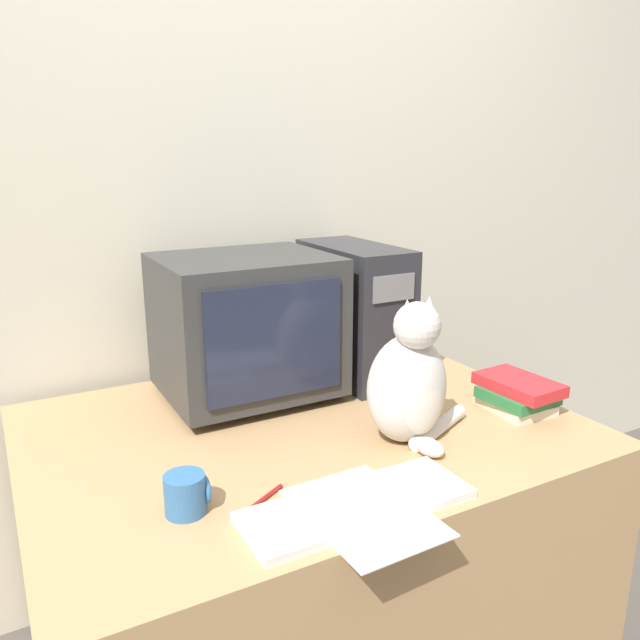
{
  "coord_description": "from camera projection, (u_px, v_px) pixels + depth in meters",
  "views": [
    {
      "loc": [
        -0.65,
        -0.78,
        1.38
      ],
      "look_at": [
        0.06,
        0.52,
        0.98
      ],
      "focal_mm": 35.0,
      "sensor_mm": 36.0,
      "label": 1
    }
  ],
  "objects": [
    {
      "name": "keyboard",
      "position": [
        357.0,
        504.0,
        1.18
      ],
      "size": [
        0.45,
        0.16,
        0.02
      ],
      "color": "silver",
      "rests_on": "desk"
    },
    {
      "name": "paper_sheet",
      "position": [
        364.0,
        512.0,
        1.17
      ],
      "size": [
        0.22,
        0.3,
        0.0
      ],
      "color": "white",
      "rests_on": "desk"
    },
    {
      "name": "computer_tower",
      "position": [
        354.0,
        311.0,
        1.85
      ],
      "size": [
        0.19,
        0.4,
        0.39
      ],
      "color": "#28282D",
      "rests_on": "desk"
    },
    {
      "name": "book_stack",
      "position": [
        517.0,
        394.0,
        1.62
      ],
      "size": [
        0.16,
        0.22,
        0.09
      ],
      "color": "beige",
      "rests_on": "desk"
    },
    {
      "name": "cat",
      "position": [
        410.0,
        384.0,
        1.42
      ],
      "size": [
        0.31,
        0.21,
        0.35
      ],
      "rotation": [
        0.0,
        0.0,
        0.03
      ],
      "color": "silver",
      "rests_on": "desk"
    },
    {
      "name": "mug",
      "position": [
        186.0,
        494.0,
        1.16
      ],
      "size": [
        0.08,
        0.08,
        0.08
      ],
      "color": "#33669E",
      "rests_on": "desk"
    },
    {
      "name": "wall_back",
      "position": [
        218.0,
        197.0,
        1.88
      ],
      "size": [
        7.0,
        0.05,
        2.5
      ],
      "color": "beige",
      "rests_on": "ground_plane"
    },
    {
      "name": "pen",
      "position": [
        260.0,
        501.0,
        1.2
      ],
      "size": [
        0.12,
        0.08,
        0.01
      ],
      "color": "maroon",
      "rests_on": "desk"
    },
    {
      "name": "crt_monitor",
      "position": [
        246.0,
        326.0,
        1.68
      ],
      "size": [
        0.45,
        0.38,
        0.39
      ],
      "color": "#333333",
      "rests_on": "desk"
    },
    {
      "name": "desk",
      "position": [
        304.0,
        551.0,
        1.64
      ],
      "size": [
        1.31,
        0.98,
        0.73
      ],
      "color": "tan",
      "rests_on": "ground_plane"
    }
  ]
}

